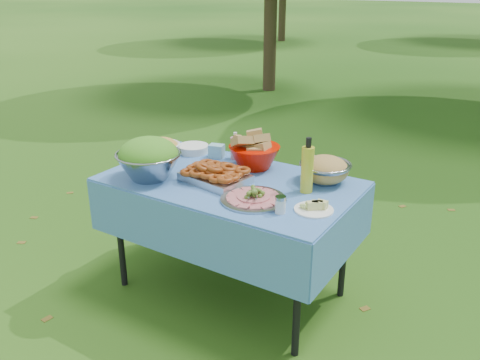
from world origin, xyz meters
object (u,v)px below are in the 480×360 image
object	(u,v)px
charcuterie_platter	(253,193)
salad_bowl	(149,158)
plate_stack	(193,149)
pasta_bowl_steel	(325,169)
bread_bowl	(254,151)
oil_bottle	(307,165)
picnic_table	(230,237)

from	to	relation	value
charcuterie_platter	salad_bowl	bearing A→B (deg)	-175.37
plate_stack	pasta_bowl_steel	bearing A→B (deg)	-0.95
plate_stack	pasta_bowl_steel	world-z (taller)	pasta_bowl_steel
bread_bowl	charcuterie_platter	distance (m)	0.51
plate_stack	oil_bottle	xyz separation A→B (m)	(0.94, -0.21, 0.13)
picnic_table	pasta_bowl_steel	xyz separation A→B (m)	(0.48, 0.27, 0.46)
bread_bowl	charcuterie_platter	world-z (taller)	bread_bowl
salad_bowl	pasta_bowl_steel	world-z (taller)	salad_bowl
salad_bowl	bread_bowl	xyz separation A→B (m)	(0.43, 0.49, -0.02)
salad_bowl	bread_bowl	world-z (taller)	salad_bowl
oil_bottle	plate_stack	bearing A→B (deg)	167.64
charcuterie_platter	plate_stack	bearing A→B (deg)	148.43
picnic_table	charcuterie_platter	bearing A→B (deg)	-33.12
picnic_table	pasta_bowl_steel	bearing A→B (deg)	29.52
picnic_table	oil_bottle	world-z (taller)	oil_bottle
pasta_bowl_steel	charcuterie_platter	xyz separation A→B (m)	(-0.22, -0.45, -0.04)
plate_stack	salad_bowl	bearing A→B (deg)	-82.22
salad_bowl	oil_bottle	world-z (taller)	oil_bottle
bread_bowl	charcuterie_platter	size ratio (longest dim) A/B	0.90
plate_stack	picnic_table	bearing A→B (deg)	-30.70
salad_bowl	pasta_bowl_steel	size ratio (longest dim) A/B	1.30
salad_bowl	oil_bottle	xyz separation A→B (m)	(0.87, 0.31, 0.03)
salad_bowl	bread_bowl	bearing A→B (deg)	48.77
picnic_table	charcuterie_platter	distance (m)	0.53
picnic_table	salad_bowl	size ratio (longest dim) A/B	3.82
plate_stack	oil_bottle	bearing A→B (deg)	-12.36
plate_stack	oil_bottle	distance (m)	0.97
picnic_table	salad_bowl	bearing A→B (deg)	-151.15
bread_bowl	oil_bottle	xyz separation A→B (m)	(0.44, -0.18, 0.05)
pasta_bowl_steel	salad_bowl	bearing A→B (deg)	-150.79
bread_bowl	pasta_bowl_steel	bearing A→B (deg)	1.56
bread_bowl	oil_bottle	bearing A→B (deg)	-21.87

